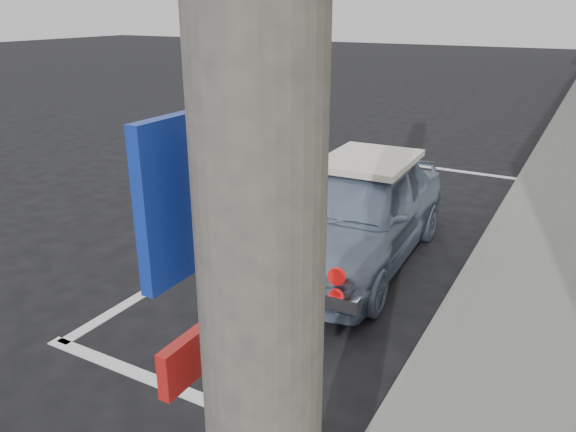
# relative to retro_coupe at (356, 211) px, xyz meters

# --- Properties ---
(ground) EXTENTS (80.00, 80.00, 0.00)m
(ground) POSITION_rel_retro_coupe_xyz_m (-0.61, -2.28, -0.58)
(ground) COLOR black
(ground) RESTS_ON ground
(pline_rear) EXTENTS (3.00, 0.12, 0.01)m
(pline_rear) POSITION_rel_retro_coupe_xyz_m (-0.11, -2.78, -0.57)
(pline_rear) COLOR silver
(pline_rear) RESTS_ON ground
(pline_front) EXTENTS (3.00, 0.12, 0.01)m
(pline_front) POSITION_rel_retro_coupe_xyz_m (-0.11, 4.22, -0.57)
(pline_front) COLOR silver
(pline_front) RESTS_ON ground
(pline_side) EXTENTS (0.12, 7.00, 0.01)m
(pline_side) POSITION_rel_retro_coupe_xyz_m (-1.51, 0.72, -0.57)
(pline_side) COLOR silver
(pline_side) RESTS_ON ground
(retro_coupe) EXTENTS (1.46, 3.39, 1.14)m
(retro_coupe) POSITION_rel_retro_coupe_xyz_m (0.00, 0.00, 0.00)
(retro_coupe) COLOR #7285A2
(retro_coupe) RESTS_ON ground
(cat) EXTENTS (0.33, 0.49, 0.28)m
(cat) POSITION_rel_retro_coupe_xyz_m (0.10, -1.44, -0.45)
(cat) COLOR #726557
(cat) RESTS_ON ground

